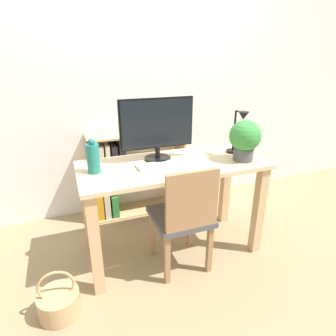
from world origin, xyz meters
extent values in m
plane|color=#997F5B|center=(0.00, 0.00, 0.00)|extent=(10.00, 10.00, 0.00)
cube|color=silver|center=(0.00, 0.90, 1.30)|extent=(8.00, 0.05, 2.60)
cube|color=#D8BC8C|center=(0.00, 0.00, 0.74)|extent=(1.35, 0.60, 0.03)
cube|color=tan|center=(-0.62, -0.24, 0.36)|extent=(0.07, 0.07, 0.73)
cube|color=tan|center=(0.62, -0.24, 0.36)|extent=(0.07, 0.07, 0.73)
cube|color=tan|center=(-0.62, 0.24, 0.36)|extent=(0.07, 0.07, 0.73)
cube|color=tan|center=(0.62, 0.24, 0.36)|extent=(0.07, 0.07, 0.73)
cylinder|color=black|center=(-0.08, 0.11, 0.76)|extent=(0.20, 0.20, 0.02)
cylinder|color=black|center=(-0.08, 0.11, 0.82)|extent=(0.04, 0.04, 0.09)
cube|color=black|center=(-0.08, 0.12, 1.03)|extent=(0.55, 0.02, 0.36)
cube|color=black|center=(-0.08, 0.11, 1.03)|extent=(0.53, 0.03, 0.34)
cube|color=#B2B2B7|center=(-0.10, -0.02, 0.76)|extent=(0.34, 0.12, 0.02)
cylinder|color=#1E7266|center=(-0.55, 0.02, 0.85)|extent=(0.08, 0.08, 0.20)
sphere|color=#1E7266|center=(-0.55, 0.02, 0.97)|extent=(0.05, 0.05, 0.05)
cylinder|color=black|center=(0.54, 0.06, 0.77)|extent=(0.10, 0.10, 0.02)
cylinder|color=black|center=(0.54, 0.06, 0.93)|extent=(0.02, 0.02, 0.32)
cylinder|color=black|center=(0.54, 0.01, 1.09)|extent=(0.01, 0.10, 0.01)
cone|color=black|center=(0.54, -0.04, 1.07)|extent=(0.08, 0.08, 0.06)
cylinder|color=#4C4C51|center=(0.51, -0.13, 0.80)|extent=(0.15, 0.15, 0.10)
sphere|color=#388C3D|center=(0.51, -0.13, 0.94)|extent=(0.23, 0.23, 0.23)
cube|color=#4C4C51|center=(-0.01, -0.17, 0.40)|extent=(0.40, 0.40, 0.04)
cube|color=#9E754C|center=(-0.01, -0.35, 0.62)|extent=(0.36, 0.03, 0.40)
cube|color=#9E754C|center=(-0.17, -0.33, 0.19)|extent=(0.04, 0.04, 0.38)
cube|color=#9E754C|center=(0.16, -0.33, 0.19)|extent=(0.04, 0.04, 0.38)
cube|color=#9E754C|center=(-0.17, 0.00, 0.19)|extent=(0.04, 0.04, 0.38)
cube|color=#9E754C|center=(0.16, 0.00, 0.19)|extent=(0.04, 0.04, 0.38)
cube|color=tan|center=(-0.54, 0.72, 0.41)|extent=(0.02, 0.28, 0.82)
cube|color=tan|center=(0.36, 0.72, 0.41)|extent=(0.02, 0.28, 0.82)
cube|color=tan|center=(-0.09, 0.72, 0.01)|extent=(0.92, 0.28, 0.02)
cube|color=tan|center=(-0.09, 0.72, 0.81)|extent=(0.92, 0.28, 0.02)
cube|color=tan|center=(-0.09, 0.72, 0.41)|extent=(0.88, 0.28, 0.02)
cube|color=orange|center=(-0.49, 0.72, 0.17)|extent=(0.07, 0.24, 0.31)
cube|color=beige|center=(-0.42, 0.72, 0.15)|extent=(0.05, 0.24, 0.27)
cube|color=#2D7F38|center=(-0.34, 0.72, 0.13)|extent=(0.06, 0.24, 0.22)
cube|color=#2D7F38|center=(-0.49, 0.72, 0.57)|extent=(0.06, 0.24, 0.30)
cube|color=beige|center=(-0.43, 0.72, 0.58)|extent=(0.05, 0.24, 0.33)
cube|color=beige|center=(-0.37, 0.72, 0.58)|extent=(0.04, 0.24, 0.33)
cube|color=black|center=(-0.31, 0.72, 0.58)|extent=(0.05, 0.24, 0.32)
cube|color=black|center=(-0.24, 0.72, 0.58)|extent=(0.06, 0.24, 0.32)
cylinder|color=tan|center=(-0.87, -0.34, 0.08)|extent=(0.25, 0.25, 0.15)
torus|color=tan|center=(-0.87, -0.34, 0.22)|extent=(0.21, 0.02, 0.21)
camera|label=1|loc=(-0.71, -1.77, 1.48)|focal=30.00mm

